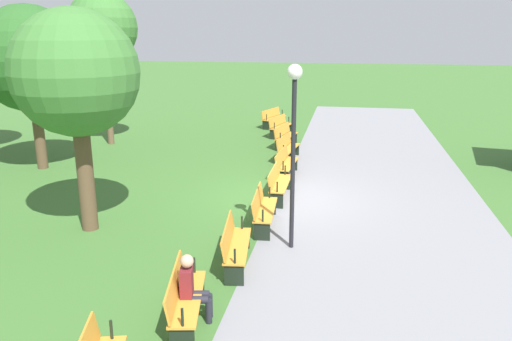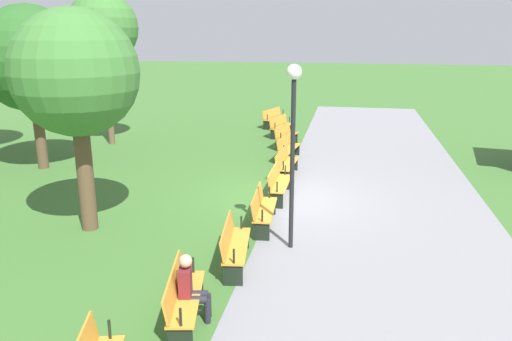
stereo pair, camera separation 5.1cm
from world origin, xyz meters
TOP-DOWN VIEW (x-y plane):
  - ground_plane at (0.00, 0.00)m, footprint 120.00×120.00m
  - path_paving at (0.00, 2.82)m, footprint 36.22×5.88m
  - bench_0 at (-10.83, -1.87)m, footprint 1.88×1.04m
  - bench_1 at (-8.72, -1.22)m, footprint 1.88×0.93m
  - bench_2 at (-6.58, -0.72)m, footprint 1.88×0.82m
  - bench_3 at (-4.40, -0.36)m, footprint 1.87×0.71m
  - bench_4 at (-2.20, -0.14)m, footprint 1.85×0.59m
  - bench_5 at (-0.00, -0.07)m, footprint 1.82×0.47m
  - bench_6 at (2.20, -0.14)m, footprint 1.85×0.59m
  - bench_7 at (4.40, -0.36)m, footprint 1.87×0.71m
  - bench_8 at (6.58, -0.72)m, footprint 1.88×0.82m
  - person_seated at (6.51, -0.59)m, footprint 0.40×0.56m
  - tree_0 at (-1.71, -8.70)m, footprint 3.54×3.54m
  - tree_1 at (-5.76, -8.10)m, footprint 2.84×2.84m
  - tree_4 at (3.13, -4.29)m, footprint 2.90×2.90m
  - lamp_post at (3.30, 0.70)m, footprint 0.32×0.32m

SIDE VIEW (x-z plane):
  - ground_plane at x=0.00m, z-range 0.00..0.00m
  - path_paving at x=0.00m, z-range 0.00..0.01m
  - bench_0 at x=-10.83m, z-range 0.03..0.92m
  - bench_1 at x=-8.72m, z-range 0.03..0.92m
  - bench_2 at x=-6.58m, z-range 0.03..0.92m
  - bench_3 at x=-4.40m, z-range 0.03..0.92m
  - bench_4 at x=-2.20m, z-range 0.03..0.92m
  - bench_5 at x=0.00m, z-range 0.03..0.92m
  - bench_6 at x=2.20m, z-range 0.03..0.92m
  - bench_7 at x=4.40m, z-range 0.03..0.92m
  - bench_8 at x=6.58m, z-range 0.03..0.92m
  - person_seated at x=6.51m, z-range 0.04..1.24m
  - lamp_post at x=3.30m, z-range 0.79..4.84m
  - tree_4 at x=3.13m, z-range 1.13..6.36m
  - tree_0 at x=-1.71m, z-range 0.99..6.54m
  - tree_1 at x=-5.76m, z-range 1.65..7.86m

